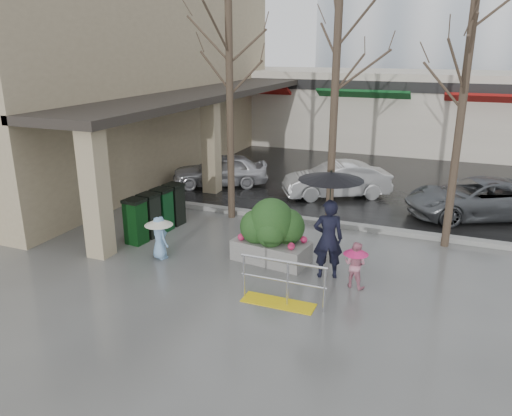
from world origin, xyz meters
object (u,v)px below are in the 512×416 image
Objects in this scene: car_a at (220,170)px; tree_mideast at (467,64)px; tree_midwest at (337,48)px; woman at (329,215)px; planter at (272,232)px; news_boxes at (156,212)px; tree_west at (229,53)px; handrail at (281,288)px; child_pink at (355,262)px; car_b at (337,180)px; car_c at (478,198)px; child_blue at (159,233)px.

tree_mideast is at bearing 41.61° from car_a.
tree_midwest is 4.87m from woman.
planter is at bearing -106.50° from tree_midwest.
news_boxes is at bearing 170.98° from planter.
news_boxes reaches higher than car_a.
tree_west is 2.91× the size of news_boxes.
tree_midwest is at bearing 91.91° from handrail.
car_b reaches higher than child_pink.
handrail is at bearing -55.01° from tree_west.
planter reaches higher than car_a.
planter is 0.55× the size of car_a.
planter is at bearing -33.58° from woman.
planter reaches higher than car_c.
tree_west is 1.05× the size of tree_mideast.
car_c is at bearing 53.62° from car_b.
child_pink is (4.65, -3.40, -4.47)m from tree_west.
child_blue is 7.19m from car_a.
woman is 1.30× the size of planter.
child_pink is at bearing 139.21° from woman.
car_a is 0.97× the size of car_b.
child_blue is (-6.86, -3.67, -4.16)m from tree_mideast.
child_pink is 7.23m from car_b.
news_boxes is 0.63× the size of car_a.
news_boxes is at bearing -30.18° from woman.
car_a is (-5.94, 6.45, -0.93)m from woman.
car_c is (4.13, 2.97, -4.60)m from tree_midwest.
planter is at bearing 8.87° from car_a.
handrail is at bearing -64.73° from planter.
car_a is at bearing -117.85° from car_c.
handrail is at bearing 62.40° from child_pink.
handrail is 0.51× the size of car_a.
planter reaches higher than handrail.
tree_midwest reaches higher than tree_mideast.
planter is (2.39, -2.74, -4.28)m from tree_west.
tree_west is 1.50× the size of car_c.
news_boxes reaches higher than car_c.
tree_west is 6.13m from woman.
child_pink reaches higher than handrail.
tree_west is 6.50m from tree_mideast.
car_b is at bearing -98.38° from woman.
tree_west is at bearing -67.26° from child_blue.
woman is at bearing -38.42° from tree_west.
child_blue is at bearing -161.28° from planter.
tree_west is 3.36× the size of planter.
child_blue is at bearing 163.12° from handrail.
news_boxes is (-7.95, -2.13, -4.22)m from tree_mideast.
handrail is 8.37m from car_b.
tree_west is at bearing -180.00° from tree_mideast.
tree_west is 3.20m from tree_midwest.
child_pink is 0.29× the size of car_b.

